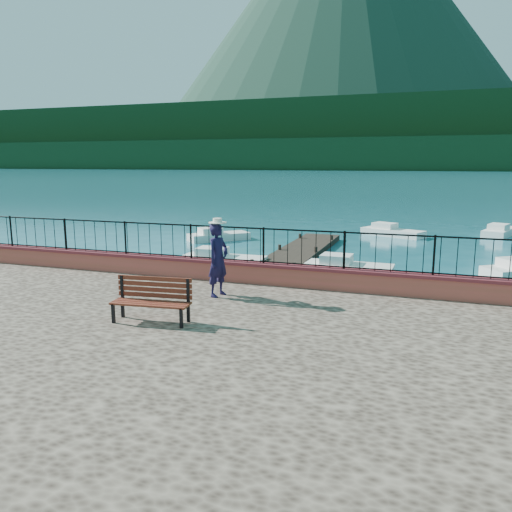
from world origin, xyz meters
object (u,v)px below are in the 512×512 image
Objects in this scene: park_bench at (152,309)px; boat_4 at (393,230)px; person at (218,260)px; boat_5 at (501,229)px; boat_0 at (224,257)px; boat_1 at (349,264)px; boat_3 at (219,234)px.

park_bench reaches higher than boat_4.
person reaches higher than boat_5.
park_bench is 27.28m from boat_5.
boat_0 is 5.51m from boat_1.
boat_1 is 0.99× the size of boat_3.
boat_3 is (-6.71, 15.44, -1.72)m from person.
person is at bearing -112.02° from boat_3.
person is 0.52× the size of boat_3.
park_bench is 0.48× the size of boat_3.
boat_4 is at bearing 59.29° from boat_0.
boat_4 is 6.84m from boat_5.
boat_5 is (15.86, 7.68, 0.00)m from boat_3.
boat_5 is at bearing 64.78° from boat_1.
boat_1 is (2.39, 11.33, -1.08)m from park_bench.
boat_4 is (9.50, 5.17, 0.00)m from boat_3.
boat_1 is 0.94× the size of boat_5.
boat_3 is at bearing 37.60° from person.
boat_3 is at bearing -126.16° from boat_4.
boat_0 is at bearing 36.28° from person.
boat_1 is at bearing 2.09° from person.
person is at bearing 179.68° from boat_5.
boat_0 is 19.14m from boat_5.
boat_1 is at bearing 174.19° from boat_5.
boat_0 is 0.98× the size of boat_5.
boat_1 is at bearing -69.04° from boat_4.
boat_1 is at bearing -82.51° from boat_3.
boat_3 is at bearing 113.01° from boat_0.
park_bench is at bearing -116.25° from boat_3.
park_bench is 0.46× the size of boat_0.
park_bench is 0.46× the size of boat_5.
boat_1 is 0.91× the size of boat_4.
boat_0 and boat_3 have the same top height.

